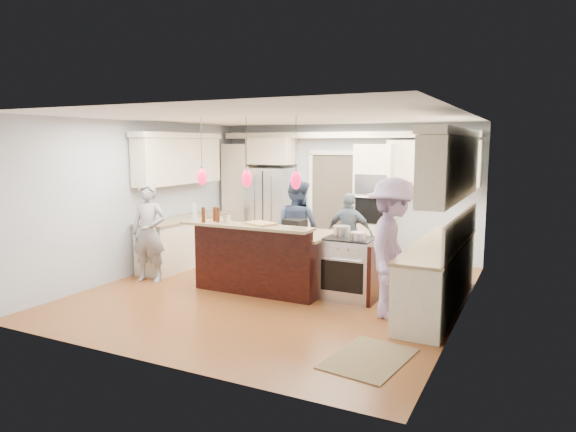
% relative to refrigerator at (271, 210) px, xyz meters
% --- Properties ---
extents(ground_plane, '(6.00, 6.00, 0.00)m').
position_rel_refrigerator_xyz_m(ground_plane, '(1.55, -2.64, -0.90)').
color(ground_plane, brown).
rests_on(ground_plane, ground).
extents(room_shell, '(5.54, 6.04, 2.72)m').
position_rel_refrigerator_xyz_m(room_shell, '(1.55, -2.64, 0.92)').
color(room_shell, '#B2BCC6').
rests_on(room_shell, ground).
extents(refrigerator, '(0.90, 0.70, 1.80)m').
position_rel_refrigerator_xyz_m(refrigerator, '(0.00, 0.00, 0.00)').
color(refrigerator, '#B7B7BC').
rests_on(refrigerator, ground).
extents(oven_column, '(0.72, 0.69, 2.30)m').
position_rel_refrigerator_xyz_m(oven_column, '(2.30, 0.03, 0.25)').
color(oven_column, beige).
rests_on(oven_column, ground).
extents(back_upper_cabinets, '(5.30, 0.61, 2.54)m').
position_rel_refrigerator_xyz_m(back_upper_cabinets, '(0.80, 0.12, 0.77)').
color(back_upper_cabinets, beige).
rests_on(back_upper_cabinets, ground).
extents(right_counter_run, '(0.64, 3.10, 2.51)m').
position_rel_refrigerator_xyz_m(right_counter_run, '(3.99, -2.34, 0.16)').
color(right_counter_run, beige).
rests_on(right_counter_run, ground).
extents(left_cabinets, '(0.64, 2.30, 2.51)m').
position_rel_refrigerator_xyz_m(left_cabinets, '(-0.89, -1.84, 0.16)').
color(left_cabinets, beige).
rests_on(left_cabinets, ground).
extents(kitchen_island, '(2.10, 1.46, 1.12)m').
position_rel_refrigerator_xyz_m(kitchen_island, '(1.30, -2.57, -0.41)').
color(kitchen_island, black).
rests_on(kitchen_island, ground).
extents(island_range, '(0.82, 0.71, 0.92)m').
position_rel_refrigerator_xyz_m(island_range, '(2.71, -2.49, -0.44)').
color(island_range, '#B7B7BC').
rests_on(island_range, ground).
extents(pendant_lights, '(1.75, 0.15, 1.03)m').
position_rel_refrigerator_xyz_m(pendant_lights, '(1.30, -3.15, 0.90)').
color(pendant_lights, black).
rests_on(pendant_lights, ground).
extents(person_bar_end, '(0.68, 0.52, 1.67)m').
position_rel_refrigerator_xyz_m(person_bar_end, '(-0.66, -3.09, -0.07)').
color(person_bar_end, gray).
rests_on(person_bar_end, ground).
extents(person_far_left, '(0.94, 0.80, 1.71)m').
position_rel_refrigerator_xyz_m(person_far_left, '(1.48, -1.79, -0.05)').
color(person_far_left, '#2C3B56').
rests_on(person_far_left, ground).
extents(person_far_right, '(0.87, 0.41, 1.44)m').
position_rel_refrigerator_xyz_m(person_far_right, '(2.17, -1.08, -0.18)').
color(person_far_right, '#4E606E').
rests_on(person_far_right, ground).
extents(person_range_side, '(0.76, 1.25, 1.88)m').
position_rel_refrigerator_xyz_m(person_range_side, '(3.47, -3.06, 0.04)').
color(person_range_side, '#A187B6').
rests_on(person_range_side, ground).
extents(floor_rug, '(0.88, 1.17, 0.01)m').
position_rel_refrigerator_xyz_m(floor_rug, '(3.63, -4.52, -0.89)').
color(floor_rug, olive).
rests_on(floor_rug, ground).
extents(water_bottle, '(0.07, 0.07, 0.27)m').
position_rel_refrigerator_xyz_m(water_bottle, '(0.41, -3.23, 0.35)').
color(water_bottle, silver).
rests_on(water_bottle, kitchen_island).
extents(beer_bottle_a, '(0.06, 0.06, 0.22)m').
position_rel_refrigerator_xyz_m(beer_bottle_a, '(0.69, -3.12, 0.33)').
color(beer_bottle_a, '#431D0C').
rests_on(beer_bottle_a, kitchen_island).
extents(beer_bottle_b, '(0.06, 0.06, 0.24)m').
position_rel_refrigerator_xyz_m(beer_bottle_b, '(0.61, -3.30, 0.34)').
color(beer_bottle_b, '#431D0C').
rests_on(beer_bottle_b, kitchen_island).
extents(beer_bottle_c, '(0.07, 0.07, 0.23)m').
position_rel_refrigerator_xyz_m(beer_bottle_c, '(0.80, -3.18, 0.34)').
color(beer_bottle_c, '#431D0C').
rests_on(beer_bottle_c, kitchen_island).
extents(drink_can, '(0.06, 0.06, 0.11)m').
position_rel_refrigerator_xyz_m(drink_can, '(0.96, -3.22, 0.28)').
color(drink_can, '#B7B7BC').
rests_on(drink_can, kitchen_island).
extents(cutting_board, '(0.51, 0.44, 0.03)m').
position_rel_refrigerator_xyz_m(cutting_board, '(1.50, -3.11, 0.24)').
color(cutting_board, tan).
rests_on(cutting_board, kitchen_island).
extents(pot_large, '(0.26, 0.26, 0.15)m').
position_rel_refrigerator_xyz_m(pot_large, '(2.51, -2.40, 0.10)').
color(pot_large, '#B7B7BC').
rests_on(pot_large, island_range).
extents(pot_small, '(0.23, 0.23, 0.11)m').
position_rel_refrigerator_xyz_m(pot_small, '(2.84, -2.60, 0.08)').
color(pot_small, '#B7B7BC').
rests_on(pot_small, island_range).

